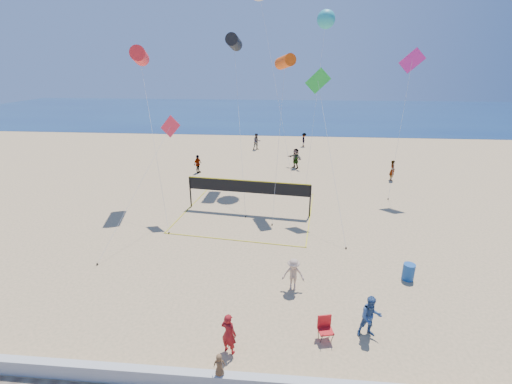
# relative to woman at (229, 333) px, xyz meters

# --- Properties ---
(ground) EXTENTS (120.00, 120.00, 0.00)m
(ground) POSITION_rel_woman_xyz_m (0.61, 1.52, -0.80)
(ground) COLOR tan
(ground) RESTS_ON ground
(ocean) EXTENTS (140.00, 50.00, 0.03)m
(ocean) POSITION_rel_woman_xyz_m (0.61, 63.52, -0.79)
(ocean) COLOR navy
(ocean) RESTS_ON ground
(seawall) EXTENTS (32.00, 0.30, 0.60)m
(seawall) POSITION_rel_woman_xyz_m (0.61, -1.48, -0.50)
(seawall) COLOR silver
(seawall) RESTS_ON ground
(woman) EXTENTS (0.69, 0.58, 1.61)m
(woman) POSITION_rel_woman_xyz_m (0.00, 0.00, 0.00)
(woman) COLOR maroon
(woman) RESTS_ON ground
(toddler) EXTENTS (0.41, 0.31, 0.76)m
(toddler) POSITION_rel_woman_xyz_m (-0.04, -1.48, 0.17)
(toddler) COLOR brown
(toddler) RESTS_ON seawall
(bystander_a) EXTENTS (0.88, 0.71, 1.69)m
(bystander_a) POSITION_rel_woman_xyz_m (5.08, 1.23, 0.04)
(bystander_a) COLOR #335281
(bystander_a) RESTS_ON ground
(bystander_b) EXTENTS (1.02, 0.61, 1.54)m
(bystander_b) POSITION_rel_woman_xyz_m (2.29, 3.79, -0.03)
(bystander_b) COLOR tan
(bystander_b) RESTS_ON ground
(far_person_0) EXTENTS (0.78, 1.08, 1.70)m
(far_person_0) POSITION_rel_woman_xyz_m (-6.25, 20.67, 0.05)
(far_person_0) COLOR gray
(far_person_0) RESTS_ON ground
(far_person_1) EXTENTS (1.63, 1.70, 1.93)m
(far_person_1) POSITION_rel_woman_xyz_m (2.79, 23.00, 0.16)
(far_person_1) COLOR gray
(far_person_1) RESTS_ON ground
(far_person_2) EXTENTS (0.45, 0.67, 1.78)m
(far_person_2) POSITION_rel_woman_xyz_m (11.06, 19.99, 0.09)
(far_person_2) COLOR gray
(far_person_2) RESTS_ON ground
(far_person_3) EXTENTS (1.12, 1.00, 1.89)m
(far_person_3) POSITION_rel_woman_xyz_m (-1.59, 30.26, 0.14)
(far_person_3) COLOR gray
(far_person_3) RESTS_ON ground
(far_person_4) EXTENTS (0.69, 1.10, 1.64)m
(far_person_4) POSITION_rel_woman_xyz_m (4.03, 32.43, 0.01)
(far_person_4) COLOR gray
(far_person_4) RESTS_ON ground
(camp_chair) EXTENTS (0.60, 0.72, 1.06)m
(camp_chair) POSITION_rel_woman_xyz_m (3.41, 0.93, -0.27)
(camp_chair) COLOR red
(camp_chair) RESTS_ON ground
(trash_barrel) EXTENTS (0.57, 0.57, 0.81)m
(trash_barrel) POSITION_rel_woman_xyz_m (7.71, 5.02, -0.40)
(trash_barrel) COLOR #16478F
(trash_barrel) RESTS_ON ground
(volleyball_net) EXTENTS (9.44, 9.31, 2.28)m
(volleyball_net) POSITION_rel_woman_xyz_m (-0.64, 12.21, 0.74)
(volleyball_net) COLOR black
(volleyball_net) RESTS_ON ground
(kite_0) EXTENTS (3.85, 7.14, 10.69)m
(kite_0) POSITION_rel_woman_xyz_m (-8.03, 14.36, 9.22)
(kite_0) COLOR red
(kite_0) RESTS_ON ground
(kite_1) EXTENTS (2.25, 9.14, 11.73)m
(kite_1) POSITION_rel_woman_xyz_m (-2.41, 19.18, 10.29)
(kite_1) COLOR black
(kite_1) RESTS_ON ground
(kite_2) EXTENTS (1.43, 5.14, 10.18)m
(kite_2) POSITION_rel_woman_xyz_m (1.59, 14.30, 8.85)
(kite_2) COLOR #E44D0B
(kite_2) RESTS_ON ground
(kite_3) EXTENTS (2.93, 6.81, 6.63)m
(kite_3) POSITION_rel_woman_xyz_m (-5.51, 11.02, 4.72)
(kite_3) COLOR #E52743
(kite_3) RESTS_ON ground
(kite_4) EXTENTS (2.45, 5.74, 9.35)m
(kite_4) POSITION_rel_woman_xyz_m (3.74, 12.83, 7.25)
(kite_4) COLOR green
(kite_4) RESTS_ON ground
(kite_5) EXTENTS (1.75, 2.04, 10.62)m
(kite_5) POSITION_rel_woman_xyz_m (10.37, 17.06, 8.47)
(kite_5) COLOR #C0228D
(kite_5) RESTS_ON ground
(kite_7) EXTENTS (2.12, 5.11, 13.63)m
(kite_7) POSITION_rel_woman_xyz_m (4.73, 21.84, 12.09)
(kite_7) COLOR teal
(kite_7) RESTS_ON ground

